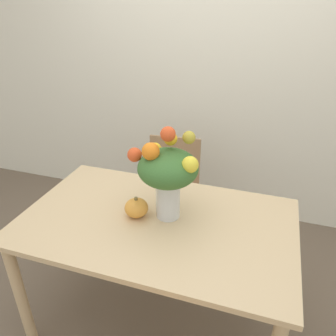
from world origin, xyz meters
The scene contains 6 objects.
ground_plane centered at (0.00, 0.00, 0.00)m, with size 12.00×12.00×0.00m, color brown.
wall_back centered at (0.00, 1.39, 1.35)m, with size 8.00×0.06×2.70m.
dining_table centered at (0.00, 0.00, 0.67)m, with size 1.43×0.87×0.77m.
flower_vase centered at (0.04, 0.05, 1.03)m, with size 0.37×0.31×0.50m.
pumpkin centered at (-0.11, 0.00, 0.82)m, with size 0.13×0.13×0.12m.
dining_chair_near_window centered at (-0.16, 0.77, 0.46)m, with size 0.46×0.46×0.87m.
Camera 1 is at (0.50, -1.32, 1.81)m, focal length 35.00 mm.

